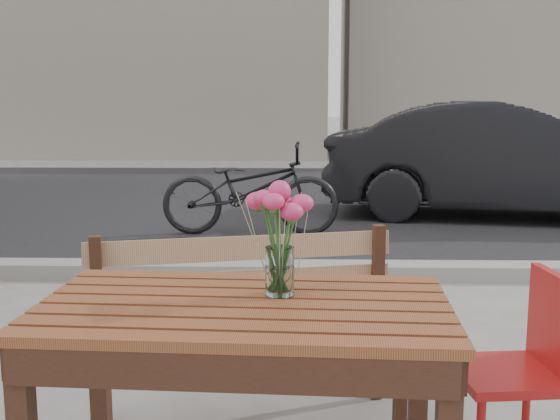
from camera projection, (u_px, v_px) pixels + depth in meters
name	position (u px, v px, depth m)	size (l,w,h in m)	color
street	(264.00, 225.00, 7.45)	(30.00, 8.12, 0.12)	black
main_table	(244.00, 342.00, 2.18)	(1.30, 0.81, 0.78)	#612E19
main_bench	(246.00, 305.00, 3.02)	(1.42, 0.69, 0.85)	#8B6848
red_chair	(527.00, 359.00, 2.59)	(0.41, 0.41, 0.76)	#A11514
main_vase	(280.00, 225.00, 2.20)	(0.20, 0.20, 0.37)	white
parked_car	(504.00, 160.00, 7.98)	(1.40, 4.00, 1.32)	black
bicycle	(250.00, 189.00, 7.01)	(0.62, 1.77, 0.93)	black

